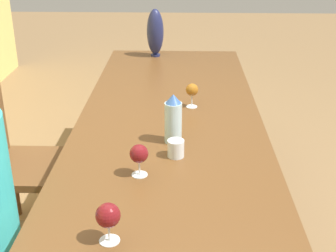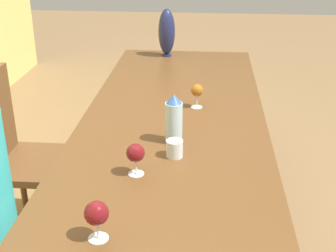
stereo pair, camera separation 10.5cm
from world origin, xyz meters
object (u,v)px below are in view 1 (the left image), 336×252
object	(u,v)px
wine_glass_0	(192,90)
chair_far	(17,156)
water_tumbler	(176,148)
wine_glass_2	(108,216)
water_bottle	(173,119)
vase	(155,32)
wine_glass_3	(139,154)

from	to	relation	value
wine_glass_0	chair_far	bearing A→B (deg)	101.02
chair_far	water_tumbler	bearing A→B (deg)	-114.82
wine_glass_2	wine_glass_0	bearing A→B (deg)	-13.60
water_bottle	wine_glass_0	xyz separation A→B (m)	(0.43, -0.09, -0.02)
vase	wine_glass_0	size ratio (longest dim) A/B	2.60
water_tumbler	wine_glass_0	bearing A→B (deg)	-7.69
vase	water_bottle	bearing A→B (deg)	-173.65
water_tumbler	vase	size ratio (longest dim) A/B	0.22
wine_glass_0	water_tumbler	bearing A→B (deg)	172.31
water_bottle	vase	world-z (taller)	vase
wine_glass_2	chair_far	distance (m)	1.21
wine_glass_0	wine_glass_2	xyz separation A→B (m)	(-1.15, 0.28, 0.00)
chair_far	vase	bearing A→B (deg)	-29.84
wine_glass_3	wine_glass_0	bearing A→B (deg)	-16.58
wine_glass_3	vase	bearing A→B (deg)	1.04
vase	wine_glass_2	world-z (taller)	vase
wine_glass_3	chair_far	bearing A→B (deg)	51.80
wine_glass_0	wine_glass_2	bearing A→B (deg)	166.40
water_bottle	wine_glass_2	xyz separation A→B (m)	(-0.72, 0.19, -0.02)
wine_glass_3	chair_far	xyz separation A→B (m)	(0.56, 0.71, -0.32)
wine_glass_0	chair_far	distance (m)	1.00
wine_glass_2	chair_far	size ratio (longest dim) A/B	0.15
water_bottle	chair_far	size ratio (longest dim) A/B	0.24
chair_far	wine_glass_0	bearing A→B (deg)	-78.98
water_tumbler	chair_far	size ratio (longest dim) A/B	0.08
water_bottle	chair_far	xyz separation A→B (m)	(0.25, 0.84, -0.34)
water_bottle	wine_glass_0	world-z (taller)	water_bottle
water_bottle	wine_glass_3	xyz separation A→B (m)	(-0.30, 0.13, -0.02)
water_bottle	wine_glass_2	bearing A→B (deg)	165.44
water_tumbler	wine_glass_3	world-z (taller)	wine_glass_3
wine_glass_0	wine_glass_3	bearing A→B (deg)	163.42
water_bottle	wine_glass_0	bearing A→B (deg)	-11.98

